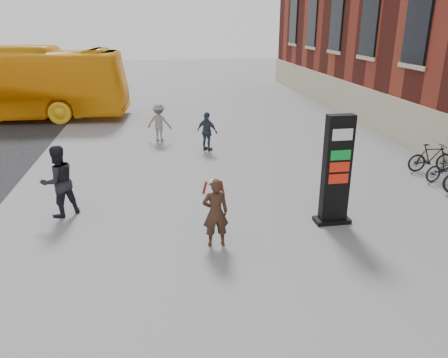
{
  "coord_description": "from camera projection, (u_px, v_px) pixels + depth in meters",
  "views": [
    {
      "loc": [
        -0.42,
        -8.32,
        4.9
      ],
      "look_at": [
        1.04,
        1.54,
        1.24
      ],
      "focal_mm": 35.0,
      "sensor_mm": 36.0,
      "label": 1
    }
  ],
  "objects": [
    {
      "name": "ground",
      "position": [
        187.0,
        259.0,
        9.47
      ],
      "size": [
        100.0,
        100.0,
        0.0
      ],
      "primitive_type": "plane",
      "color": "#9E9EA3"
    },
    {
      "name": "pedestrian_b",
      "position": [
        159.0,
        122.0,
        18.38
      ],
      "size": [
        1.16,
        0.87,
        1.6
      ],
      "primitive_type": "imported",
      "rotation": [
        0.0,
        0.0,
        2.85
      ],
      "color": "gray",
      "rests_on": "ground"
    },
    {
      "name": "woman",
      "position": [
        215.0,
        212.0,
        9.79
      ],
      "size": [
        0.63,
        0.58,
        1.63
      ],
      "rotation": [
        0.0,
        0.0,
        3.2
      ],
      "color": "#372617",
      "rests_on": "ground"
    },
    {
      "name": "bike_6",
      "position": [
        448.0,
        168.0,
        13.95
      ],
      "size": [
        1.73,
        0.85,
        0.87
      ],
      "primitive_type": "imported",
      "rotation": [
        0.0,
        0.0,
        1.74
      ],
      "color": "black",
      "rests_on": "ground"
    },
    {
      "name": "info_pylon",
      "position": [
        336.0,
        171.0,
        10.72
      ],
      "size": [
        0.9,
        0.47,
        2.79
      ],
      "rotation": [
        0.0,
        0.0,
        0.02
      ],
      "color": "black",
      "rests_on": "ground"
    },
    {
      "name": "pedestrian_c",
      "position": [
        207.0,
        132.0,
        17.04
      ],
      "size": [
        0.93,
        0.85,
        1.53
      ],
      "primitive_type": "imported",
      "rotation": [
        0.0,
        0.0,
        2.46
      ],
      "color": "#2C3948",
      "rests_on": "ground"
    },
    {
      "name": "pedestrian_a",
      "position": [
        58.0,
        181.0,
        11.28
      ],
      "size": [
        1.17,
        1.12,
        1.9
      ],
      "primitive_type": "imported",
      "rotation": [
        0.0,
        0.0,
        3.75
      ],
      "color": "black",
      "rests_on": "ground"
    },
    {
      "name": "bike_7",
      "position": [
        431.0,
        158.0,
        14.76
      ],
      "size": [
        1.64,
        0.55,
        0.97
      ],
      "primitive_type": "imported",
      "rotation": [
        0.0,
        0.0,
        1.52
      ],
      "color": "black",
      "rests_on": "ground"
    }
  ]
}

